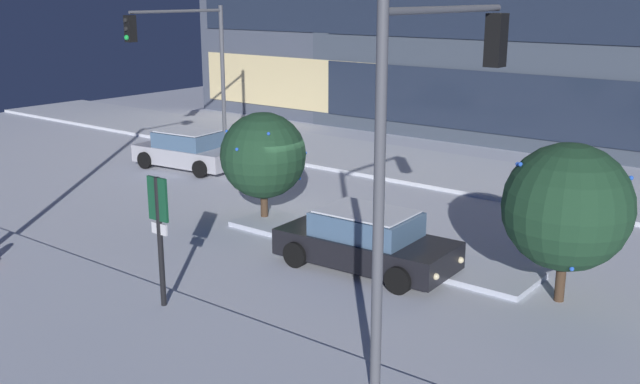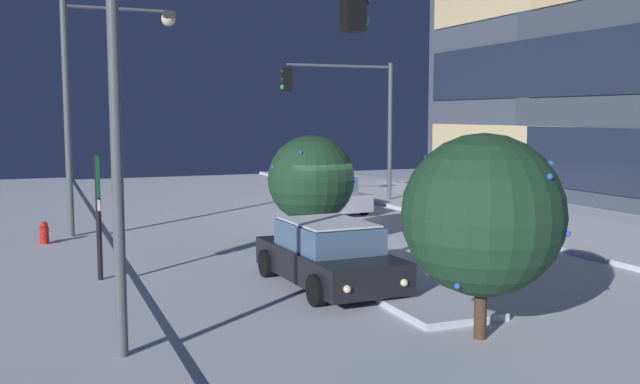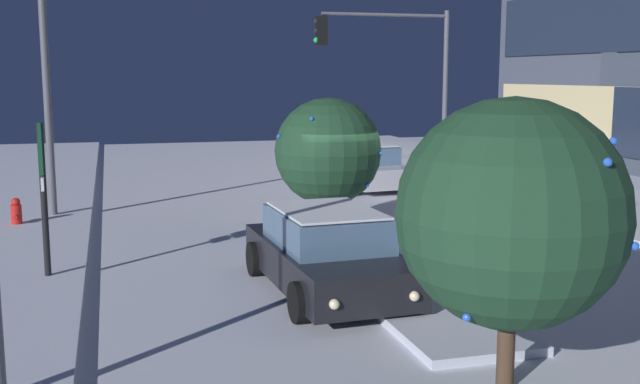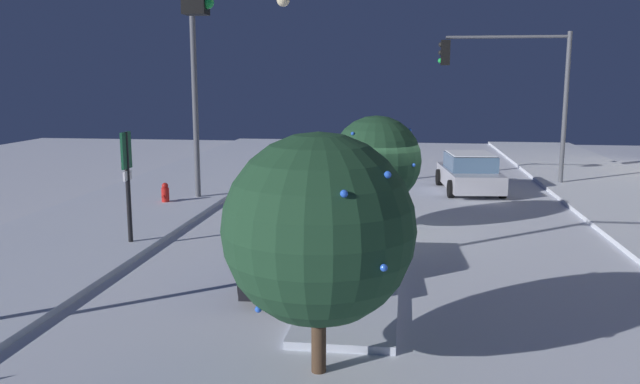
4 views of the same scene
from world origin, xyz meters
name	(u,v)px [view 3 (image 3 of 4)]	position (x,y,z in m)	size (l,w,h in m)	color
ground	(344,234)	(0.00, 0.00, 0.00)	(52.00, 52.00, 0.00)	silver
median_strip	(379,274)	(3.96, -0.55, 0.07)	(9.00, 1.80, 0.14)	silver
car_near	(327,253)	(4.60, -1.77, 0.71)	(4.63, 2.29, 1.49)	black
car_far	(363,167)	(-7.05, 2.91, 0.71)	(4.53, 2.44, 1.49)	#B7B7C1
traffic_light_corner_near_right	(129,8)	(8.21, -5.12, 4.56)	(0.32, 4.30, 6.58)	#565960
traffic_light_corner_far_left	(394,60)	(-8.89, 4.68, 4.33)	(0.32, 5.16, 6.14)	#565960
street_lamp_arched	(84,36)	(-3.87, -5.91, 4.81)	(0.56, 3.47, 7.28)	#565960
fire_hydrant	(16,214)	(-2.74, -7.70, 0.38)	(0.48, 0.26, 0.80)	red
parking_info_sign	(43,181)	(2.64, -6.59, 1.92)	(0.55, 0.12, 2.98)	black
decorated_tree_median	(511,214)	(9.15, -0.78, 2.18)	(2.80, 2.80, 3.58)	#473323
decorated_tree_left_of_median	(328,152)	(-0.07, -0.38, 2.01)	(2.55, 2.55, 3.29)	#473323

